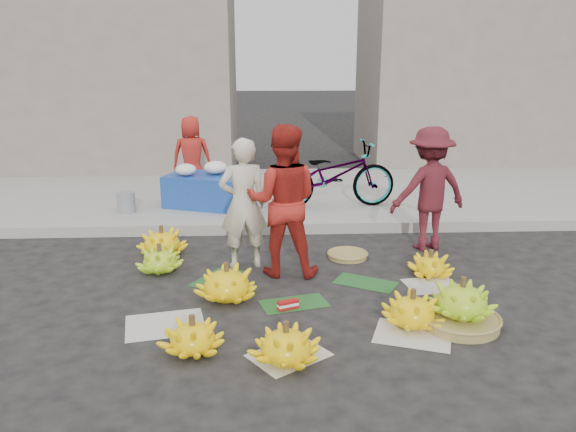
{
  "coord_description": "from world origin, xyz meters",
  "views": [
    {
      "loc": [
        -0.4,
        -5.3,
        2.32
      ],
      "look_at": [
        -0.13,
        0.53,
        0.7
      ],
      "focal_mm": 35.0,
      "sensor_mm": 36.0,
      "label": 1
    }
  ],
  "objects_px": {
    "banana_bunch_0": "(227,283)",
    "bicycle": "(333,175)",
    "vendor_cream": "(243,204)",
    "banana_bunch_4": "(461,305)",
    "flower_table": "(207,188)"
  },
  "relations": [
    {
      "from": "flower_table",
      "to": "bicycle",
      "type": "bearing_deg",
      "value": 15.59
    },
    {
      "from": "banana_bunch_0",
      "to": "banana_bunch_4",
      "type": "xyz_separation_m",
      "value": [
        2.14,
        -0.68,
        0.03
      ]
    },
    {
      "from": "bicycle",
      "to": "banana_bunch_0",
      "type": "bearing_deg",
      "value": 149.13
    },
    {
      "from": "banana_bunch_0",
      "to": "banana_bunch_4",
      "type": "bearing_deg",
      "value": -17.75
    },
    {
      "from": "banana_bunch_0",
      "to": "vendor_cream",
      "type": "distance_m",
      "value": 1.11
    },
    {
      "from": "banana_bunch_0",
      "to": "bicycle",
      "type": "bearing_deg",
      "value": 65.35
    },
    {
      "from": "banana_bunch_4",
      "to": "vendor_cream",
      "type": "xyz_separation_m",
      "value": [
        -1.99,
        1.62,
        0.55
      ]
    },
    {
      "from": "banana_bunch_0",
      "to": "bicycle",
      "type": "height_order",
      "value": "bicycle"
    },
    {
      "from": "banana_bunch_4",
      "to": "flower_table",
      "type": "relative_size",
      "value": 0.52
    },
    {
      "from": "banana_bunch_0",
      "to": "flower_table",
      "type": "relative_size",
      "value": 0.47
    },
    {
      "from": "vendor_cream",
      "to": "bicycle",
      "type": "xyz_separation_m",
      "value": [
        1.31,
        2.24,
        -0.13
      ]
    },
    {
      "from": "banana_bunch_0",
      "to": "bicycle",
      "type": "xyz_separation_m",
      "value": [
        1.46,
        3.18,
        0.45
      ]
    },
    {
      "from": "banana_bunch_4",
      "to": "flower_table",
      "type": "distance_m",
      "value": 4.8
    },
    {
      "from": "bicycle",
      "to": "vendor_cream",
      "type": "bearing_deg",
      "value": 143.45
    },
    {
      "from": "banana_bunch_4",
      "to": "bicycle",
      "type": "distance_m",
      "value": 3.95
    }
  ]
}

